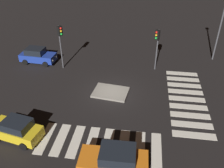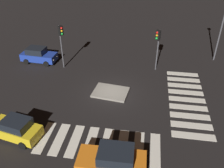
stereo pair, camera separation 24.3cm
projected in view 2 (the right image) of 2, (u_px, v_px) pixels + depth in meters
ground_plane at (112, 93)px, 22.64m from camera, size 80.00×80.00×0.00m
traffic_island at (111, 92)px, 22.60m from camera, size 3.44×2.75×0.18m
car_yellow at (16, 129)px, 17.43m from camera, size 3.98×2.33×1.65m
car_blue at (38, 55)px, 27.51m from camera, size 4.06×2.08×1.72m
car_orange at (113, 161)px, 14.87m from camera, size 4.33×2.09×1.86m
traffic_light_west at (61, 37)px, 24.86m from camera, size 0.53×0.54×4.75m
traffic_light_north at (158, 41)px, 24.57m from camera, size 0.54×0.53×4.47m
street_lamp at (224, 18)px, 25.75m from camera, size 0.56×0.56×7.16m
crosswalk_near at (98, 143)px, 17.30m from camera, size 8.75×3.20×0.02m
crosswalk_side at (187, 100)px, 21.75m from camera, size 3.20×9.90×0.02m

